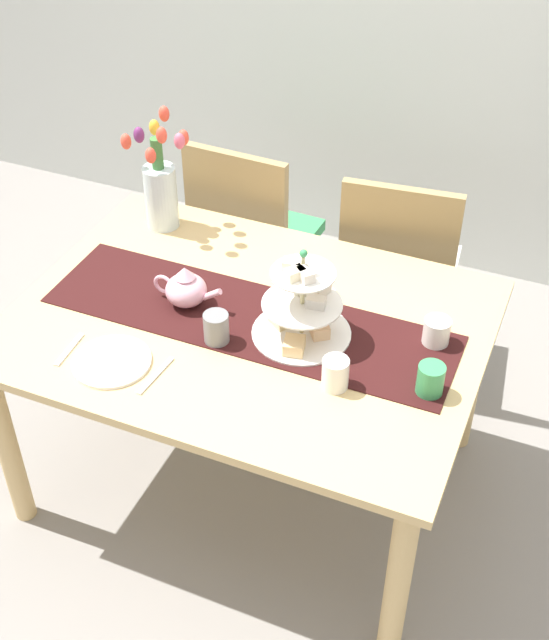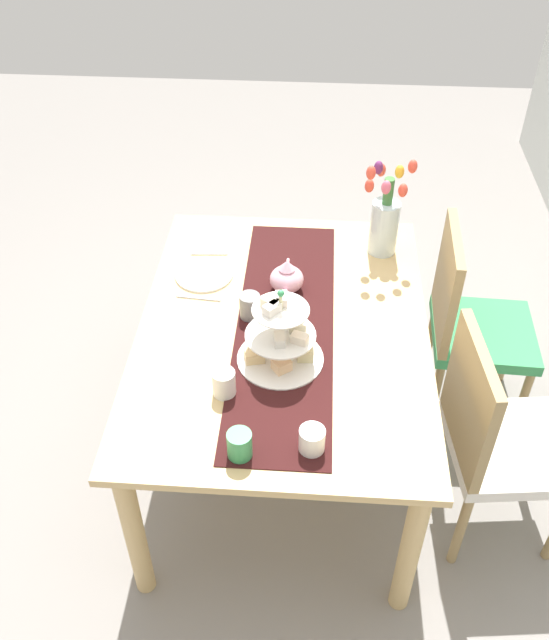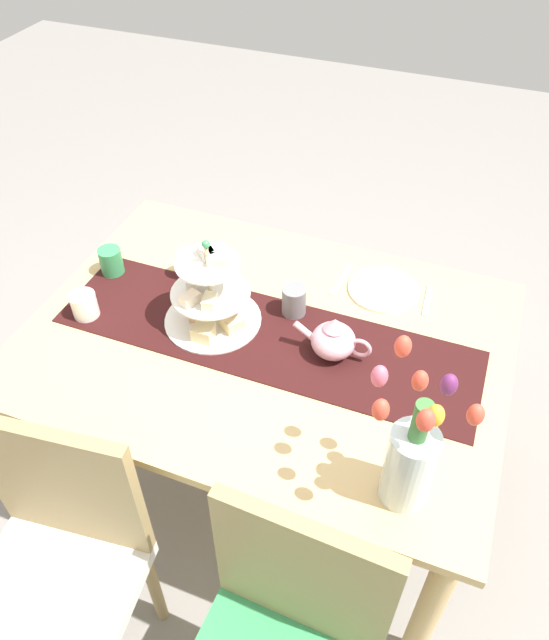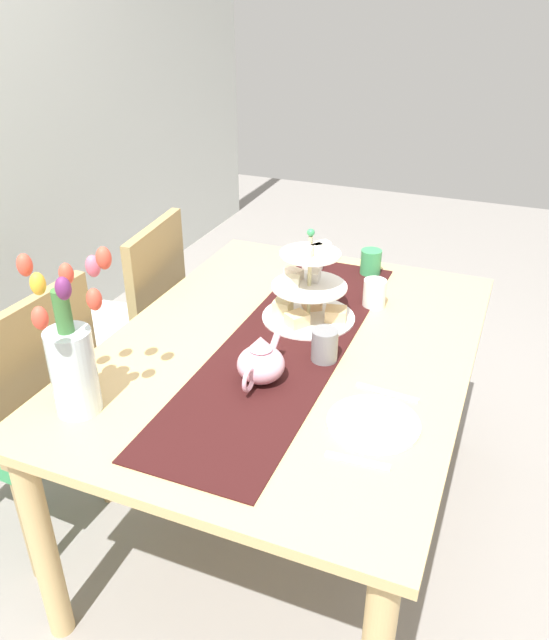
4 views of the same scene
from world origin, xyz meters
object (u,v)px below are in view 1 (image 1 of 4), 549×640
at_px(mug_orange, 430,380).
at_px(tiered_cake_stand, 302,310).
at_px(dining_table, 249,344).
at_px(tulip_vase, 160,186).
at_px(dinner_plate_left, 112,362).
at_px(knife_left, 156,375).
at_px(mug_white_text, 335,373).
at_px(chair_left, 250,233).
at_px(chair_right, 399,267).
at_px(teapot, 186,289).
at_px(fork_left, 69,349).
at_px(mug_grey, 216,328).
at_px(cream_jug, 436,332).

bearing_deg(mug_orange, tiered_cake_stand, 166.79).
distance_m(dining_table, tulip_vase, 0.68).
bearing_deg(tiered_cake_stand, dinner_plate_left, -143.73).
xyz_separation_m(knife_left, mug_white_text, (0.48, 0.16, 0.04)).
relative_size(chair_left, chair_right, 1.00).
bearing_deg(teapot, mug_white_text, -17.26).
relative_size(dining_table, mug_orange, 15.12).
xyz_separation_m(tiered_cake_stand, dinner_plate_left, (-0.46, -0.34, -0.09)).
bearing_deg(mug_white_text, tiered_cake_stand, 133.90).
relative_size(dining_table, mug_white_text, 15.12).
distance_m(dinner_plate_left, mug_white_text, 0.65).
bearing_deg(tiered_cake_stand, teapot, -179.56).
bearing_deg(tulip_vase, mug_orange, -23.36).
height_order(tulip_vase, mug_orange, tulip_vase).
height_order(tiered_cake_stand, mug_white_text, tiered_cake_stand).
bearing_deg(dinner_plate_left, dining_table, 49.68).
bearing_deg(fork_left, dinner_plate_left, 0.00).
bearing_deg(tulip_vase, dining_table, -37.05).
relative_size(teapot, mug_orange, 2.51).
distance_m(tiered_cake_stand, tulip_vase, 0.77).
bearing_deg(mug_orange, fork_left, -166.91).
relative_size(chair_left, mug_white_text, 9.58).
bearing_deg(knife_left, mug_grey, 65.88).
relative_size(fork_left, knife_left, 0.88).
distance_m(chair_right, dinner_plate_left, 1.24).
bearing_deg(dining_table, tiered_cake_stand, 0.98).
xyz_separation_m(tulip_vase, dinner_plate_left, (0.22, -0.71, -0.15)).
bearing_deg(mug_grey, mug_orange, 2.75).
xyz_separation_m(tulip_vase, cream_jug, (1.06, -0.26, -0.12)).
height_order(dining_table, cream_jug, cream_jug).
bearing_deg(mug_orange, dinner_plate_left, -164.84).
bearing_deg(mug_grey, cream_jug, 22.17).
height_order(tiered_cake_stand, dinner_plate_left, tiered_cake_stand).
bearing_deg(knife_left, tiered_cake_stand, 47.04).
xyz_separation_m(chair_left, knife_left, (0.20, -1.09, 0.22)).
relative_size(chair_right, tulip_vase, 2.12).
bearing_deg(tiered_cake_stand, mug_orange, -13.21).
bearing_deg(chair_right, tiered_cake_stand, -97.83).
bearing_deg(tiered_cake_stand, chair_left, 124.19).
xyz_separation_m(dining_table, chair_left, (-0.34, 0.76, -0.12)).
distance_m(teapot, fork_left, 0.40).
bearing_deg(mug_white_text, mug_grey, 173.15).
height_order(chair_left, mug_grey, chair_left).
xyz_separation_m(teapot, mug_orange, (0.81, -0.10, -0.01)).
bearing_deg(mug_orange, knife_left, -162.01).
height_order(chair_right, fork_left, chair_right).
xyz_separation_m(tulip_vase, knife_left, (0.36, -0.71, -0.16)).
distance_m(chair_left, cream_jug, 1.13).
xyz_separation_m(chair_right, teapot, (-0.49, -0.76, 0.28)).
distance_m(dining_table, fork_left, 0.55).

